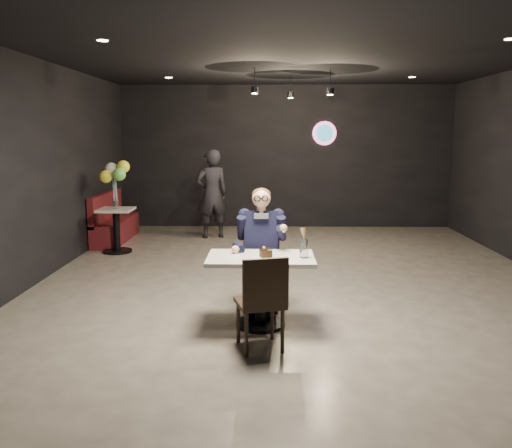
{
  "coord_description": "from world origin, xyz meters",
  "views": [
    {
      "loc": [
        -0.4,
        -7.1,
        2.0
      ],
      "look_at": [
        -0.53,
        -1.05,
        0.99
      ],
      "focal_mm": 38.0,
      "sensor_mm": 36.0,
      "label": 1
    }
  ],
  "objects_px": {
    "seated_man": "(261,248)",
    "main_table": "(261,291)",
    "booth_bench": "(115,217)",
    "passerby": "(212,194)",
    "chair_near": "(260,301)",
    "balloon_vase": "(116,204)",
    "sundae_glass": "(304,248)",
    "side_table": "(117,232)",
    "chair_far": "(261,270)"
  },
  "relations": [
    {
      "from": "booth_bench",
      "to": "side_table",
      "type": "distance_m",
      "value": 1.05
    },
    {
      "from": "main_table",
      "to": "booth_bench",
      "type": "xyz_separation_m",
      "value": [
        -2.78,
        4.52,
        0.08
      ]
    },
    {
      "from": "chair_near",
      "to": "side_table",
      "type": "distance_m",
      "value": 4.8
    },
    {
      "from": "chair_near",
      "to": "balloon_vase",
      "type": "bearing_deg",
      "value": 105.49
    },
    {
      "from": "main_table",
      "to": "chair_far",
      "type": "distance_m",
      "value": 0.56
    },
    {
      "from": "chair_near",
      "to": "booth_bench",
      "type": "relative_size",
      "value": 0.51
    },
    {
      "from": "seated_man",
      "to": "passerby",
      "type": "height_order",
      "value": "passerby"
    },
    {
      "from": "main_table",
      "to": "seated_man",
      "type": "xyz_separation_m",
      "value": [
        0.0,
        0.55,
        0.34
      ]
    },
    {
      "from": "seated_man",
      "to": "side_table",
      "type": "relative_size",
      "value": 2.05
    },
    {
      "from": "chair_near",
      "to": "booth_bench",
      "type": "distance_m",
      "value": 5.82
    },
    {
      "from": "chair_near",
      "to": "side_table",
      "type": "relative_size",
      "value": 1.31
    },
    {
      "from": "chair_far",
      "to": "side_table",
      "type": "bearing_deg",
      "value": 129.92
    },
    {
      "from": "main_table",
      "to": "sundae_glass",
      "type": "relative_size",
      "value": 5.82
    },
    {
      "from": "chair_near",
      "to": "booth_bench",
      "type": "xyz_separation_m",
      "value": [
        -2.78,
        5.11,
        -0.01
      ]
    },
    {
      "from": "chair_far",
      "to": "side_table",
      "type": "relative_size",
      "value": 1.31
    },
    {
      "from": "chair_near",
      "to": "booth_bench",
      "type": "bearing_deg",
      "value": 102.92
    },
    {
      "from": "seated_man",
      "to": "side_table",
      "type": "height_order",
      "value": "seated_man"
    },
    {
      "from": "side_table",
      "to": "chair_near",
      "type": "bearing_deg",
      "value": -58.87
    },
    {
      "from": "chair_near",
      "to": "balloon_vase",
      "type": "xyz_separation_m",
      "value": [
        -2.48,
        4.11,
        0.37
      ]
    },
    {
      "from": "side_table",
      "to": "chair_far",
      "type": "bearing_deg",
      "value": -50.08
    },
    {
      "from": "sundae_glass",
      "to": "chair_far",
      "type": "bearing_deg",
      "value": 126.28
    },
    {
      "from": "sundae_glass",
      "to": "booth_bench",
      "type": "bearing_deg",
      "value": 125.21
    },
    {
      "from": "passerby",
      "to": "main_table",
      "type": "bearing_deg",
      "value": 81.61
    },
    {
      "from": "chair_far",
      "to": "seated_man",
      "type": "height_order",
      "value": "seated_man"
    },
    {
      "from": "sundae_glass",
      "to": "seated_man",
      "type": "bearing_deg",
      "value": 126.28
    },
    {
      "from": "chair_near",
      "to": "balloon_vase",
      "type": "height_order",
      "value": "chair_near"
    },
    {
      "from": "seated_man",
      "to": "sundae_glass",
      "type": "xyz_separation_m",
      "value": [
        0.44,
        -0.6,
        0.12
      ]
    },
    {
      "from": "chair_far",
      "to": "sundae_glass",
      "type": "xyz_separation_m",
      "value": [
        0.44,
        -0.6,
        0.38
      ]
    },
    {
      "from": "seated_man",
      "to": "main_table",
      "type": "bearing_deg",
      "value": -90.0
    },
    {
      "from": "main_table",
      "to": "booth_bench",
      "type": "height_order",
      "value": "booth_bench"
    },
    {
      "from": "chair_far",
      "to": "passerby",
      "type": "height_order",
      "value": "passerby"
    },
    {
      "from": "sundae_glass",
      "to": "passerby",
      "type": "bearing_deg",
      "value": 106.28
    },
    {
      "from": "chair_far",
      "to": "side_table",
      "type": "xyz_separation_m",
      "value": [
        -2.48,
        2.97,
        -0.11
      ]
    },
    {
      "from": "main_table",
      "to": "seated_man",
      "type": "relative_size",
      "value": 0.76
    },
    {
      "from": "chair_far",
      "to": "seated_man",
      "type": "bearing_deg",
      "value": 0.0
    },
    {
      "from": "balloon_vase",
      "to": "side_table",
      "type": "bearing_deg",
      "value": 0.0
    },
    {
      "from": "seated_man",
      "to": "sundae_glass",
      "type": "distance_m",
      "value": 0.75
    },
    {
      "from": "booth_bench",
      "to": "passerby",
      "type": "distance_m",
      "value": 1.86
    },
    {
      "from": "sundae_glass",
      "to": "booth_bench",
      "type": "height_order",
      "value": "sundae_glass"
    },
    {
      "from": "seated_man",
      "to": "passerby",
      "type": "xyz_separation_m",
      "value": [
        -1.0,
        4.32,
        0.13
      ]
    },
    {
      "from": "passerby",
      "to": "chair_near",
      "type": "bearing_deg",
      "value": 80.38
    },
    {
      "from": "booth_bench",
      "to": "passerby",
      "type": "height_order",
      "value": "passerby"
    },
    {
      "from": "balloon_vase",
      "to": "seated_man",
      "type": "bearing_deg",
      "value": -50.08
    },
    {
      "from": "main_table",
      "to": "balloon_vase",
      "type": "xyz_separation_m",
      "value": [
        -2.48,
        3.52,
        0.45
      ]
    },
    {
      "from": "seated_man",
      "to": "booth_bench",
      "type": "xyz_separation_m",
      "value": [
        -2.78,
        3.97,
        -0.27
      ]
    },
    {
      "from": "chair_far",
      "to": "sundae_glass",
      "type": "height_order",
      "value": "sundae_glass"
    },
    {
      "from": "chair_near",
      "to": "passerby",
      "type": "height_order",
      "value": "passerby"
    },
    {
      "from": "main_table",
      "to": "side_table",
      "type": "xyz_separation_m",
      "value": [
        -2.48,
        3.52,
        -0.02
      ]
    },
    {
      "from": "seated_man",
      "to": "balloon_vase",
      "type": "height_order",
      "value": "seated_man"
    },
    {
      "from": "chair_near",
      "to": "side_table",
      "type": "height_order",
      "value": "chair_near"
    }
  ]
}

